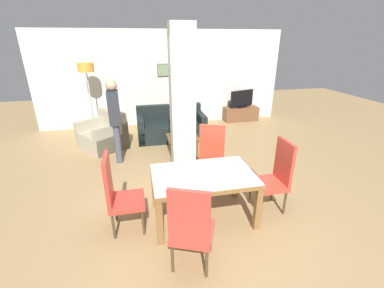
{
  "coord_description": "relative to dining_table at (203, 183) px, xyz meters",
  "views": [
    {
      "loc": [
        -0.81,
        -3.01,
        2.44
      ],
      "look_at": [
        0.0,
        0.73,
        0.87
      ],
      "focal_mm": 24.0,
      "sensor_mm": 36.0,
      "label": 1
    }
  ],
  "objects": [
    {
      "name": "ground_plane",
      "position": [
        0.0,
        0.0,
        -0.57
      ],
      "size": [
        18.0,
        18.0,
        0.0
      ],
      "primitive_type": "plane",
      "color": "#9C7C4F"
    },
    {
      "name": "back_wall",
      "position": [
        0.0,
        4.7,
        0.78
      ],
      "size": [
        7.2,
        0.09,
        2.7
      ],
      "color": "silver",
      "rests_on": "ground_plane"
    },
    {
      "name": "divider_pillar",
      "position": [
        -0.04,
        1.32,
        0.78
      ],
      "size": [
        0.41,
        0.35,
        2.7
      ],
      "color": "silver",
      "rests_on": "ground_plane"
    },
    {
      "name": "dining_table",
      "position": [
        0.0,
        0.0,
        0.0
      ],
      "size": [
        1.42,
        0.91,
        0.72
      ],
      "color": "brown",
      "rests_on": "ground_plane"
    },
    {
      "name": "dining_chair_head_left",
      "position": [
        -1.14,
        0.0,
        0.01
      ],
      "size": [
        0.46,
        0.46,
        1.1
      ],
      "rotation": [
        0.0,
        0.0,
        -1.57
      ],
      "color": "red",
      "rests_on": "ground_plane"
    },
    {
      "name": "dining_chair_head_right",
      "position": [
        1.11,
        0.0,
        0.01
      ],
      "size": [
        0.46,
        0.46,
        1.1
      ],
      "rotation": [
        0.0,
        0.0,
        1.57
      ],
      "color": "#C63E2F",
      "rests_on": "ground_plane"
    },
    {
      "name": "dining_chair_far_right",
      "position": [
        0.36,
        0.83,
        0.01
      ],
      "size": [
        0.6,
        0.6,
        1.1
      ],
      "rotation": [
        0.0,
        0.0,
        2.74
      ],
      "color": "#C53F2B",
      "rests_on": "ground_plane"
    },
    {
      "name": "dining_chair_near_left",
      "position": [
        -0.35,
        -0.85,
        0.01
      ],
      "size": [
        0.6,
        0.6,
        1.1
      ],
      "rotation": [
        0.0,
        0.0,
        -0.39
      ],
      "color": "#C03C32",
      "rests_on": "ground_plane"
    },
    {
      "name": "sofa",
      "position": [
        0.01,
        3.39,
        -0.28
      ],
      "size": [
        1.73,
        0.91,
        0.82
      ],
      "rotation": [
        0.0,
        0.0,
        3.14
      ],
      "color": "black",
      "rests_on": "ground_plane"
    },
    {
      "name": "armchair",
      "position": [
        -1.66,
        3.07,
        -0.27
      ],
      "size": [
        1.25,
        1.27,
        0.85
      ],
      "rotation": [
        0.0,
        0.0,
        2.22
      ],
      "color": "#ACA48B",
      "rests_on": "ground_plane"
    },
    {
      "name": "coffee_table",
      "position": [
        0.13,
        2.3,
        -0.36
      ],
      "size": [
        0.68,
        0.57,
        0.41
      ],
      "color": "brown",
      "rests_on": "ground_plane"
    },
    {
      "name": "bottle",
      "position": [
        0.01,
        2.44,
        -0.05
      ],
      "size": [
        0.07,
        0.07,
        0.27
      ],
      "color": "#4C2D14",
      "rests_on": "coffee_table"
    },
    {
      "name": "tv_stand",
      "position": [
        2.39,
        4.42,
        -0.35
      ],
      "size": [
        1.08,
        0.4,
        0.44
      ],
      "color": "brown",
      "rests_on": "ground_plane"
    },
    {
      "name": "tv_screen",
      "position": [
        2.39,
        4.42,
        0.13
      ],
      "size": [
        0.82,
        0.32,
        0.53
      ],
      "rotation": [
        0.0,
        0.0,
        3.47
      ],
      "color": "black",
      "rests_on": "tv_stand"
    },
    {
      "name": "floor_lamp",
      "position": [
        -2.01,
        4.1,
        1.04
      ],
      "size": [
        0.39,
        0.39,
        1.89
      ],
      "color": "#B7B7BC",
      "rests_on": "ground_plane"
    },
    {
      "name": "standing_person",
      "position": [
        -1.28,
        2.22,
        0.44
      ],
      "size": [
        0.24,
        0.39,
        1.73
      ],
      "rotation": [
        0.0,
        0.0,
        -1.51
      ],
      "color": "#454758",
      "rests_on": "ground_plane"
    }
  ]
}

